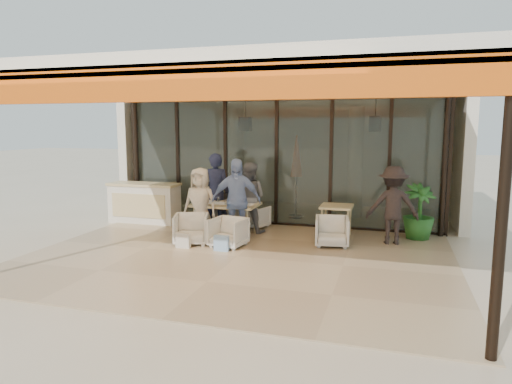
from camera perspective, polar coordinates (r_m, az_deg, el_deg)
ground at (r=8.83m, az=-2.33°, el=-8.19°), size 70.00×70.00×0.00m
terrace_floor at (r=8.83m, az=-2.33°, el=-8.16°), size 8.00×6.00×0.01m
terrace_structure at (r=8.25m, az=-3.09°, el=13.46°), size 8.00×6.00×3.40m
glass_storefront at (r=11.38m, az=2.58°, el=3.73°), size 8.08×0.10×3.20m
interior_block at (r=13.60m, az=5.05°, el=7.11°), size 9.05×3.62×3.52m
host_counter at (r=12.14m, az=-13.78°, el=-1.30°), size 1.85×0.65×1.04m
dining_table at (r=10.44m, az=-3.87°, el=-1.75°), size 1.50×0.90×0.93m
chair_far_left at (r=11.51m, az=-4.13°, el=-2.43°), size 0.87×0.84×0.73m
chair_far_right at (r=11.26m, az=-0.13°, el=-2.98°), size 0.73×0.70×0.61m
chair_near_left at (r=9.80m, az=-8.11°, el=-4.43°), size 0.87×0.85×0.72m
chair_near_right at (r=9.49m, az=-3.48°, el=-4.90°), size 0.75×0.72×0.68m
diner_navy at (r=10.96m, az=-5.09°, el=0.02°), size 0.78×0.62×1.87m
diner_grey at (r=10.69m, az=-0.91°, el=-0.70°), size 0.83×0.65×1.67m
diner_cream at (r=10.16m, az=-6.97°, el=-1.44°), size 0.80×0.53×1.59m
diner_periwinkle at (r=9.84m, az=-2.50°, el=-1.06°), size 1.13×0.66×1.82m
tote_bag_cream at (r=9.49m, az=-9.10°, el=-6.05°), size 0.30×0.10×0.34m
tote_bag_blue at (r=9.17m, az=-4.34°, el=-6.49°), size 0.30×0.10×0.34m
side_table at (r=10.34m, az=10.04°, el=-2.24°), size 0.70×0.70×0.74m
side_chair at (r=9.66m, az=9.47°, el=-4.71°), size 0.77×0.73×0.70m
standing_woman at (r=10.02m, az=16.73°, el=-1.63°), size 1.16×0.76×1.68m
potted_palm at (r=10.67m, az=19.65°, el=-2.36°), size 0.95×0.95×1.24m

